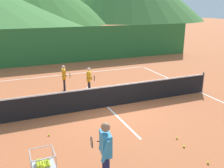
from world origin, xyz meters
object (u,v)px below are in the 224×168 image
at_px(student_0, 64,76).
at_px(instructor, 105,147).
at_px(tennis_net, 107,96).
at_px(tennis_ball_3, 208,163).
at_px(tennis_ball_1, 177,138).
at_px(ball_cart, 42,164).
at_px(tennis_ball_6, 49,135).
at_px(student_1, 89,78).
at_px(tennis_ball_2, 184,146).

bearing_deg(student_0, instructor, -94.64).
height_order(tennis_net, tennis_ball_3, tennis_net).
xyz_separation_m(student_0, tennis_ball_1, (2.40, -6.39, -0.79)).
height_order(ball_cart, tennis_ball_6, ball_cart).
xyz_separation_m(instructor, student_1, (1.70, 6.67, -0.19)).
height_order(student_1, tennis_ball_6, student_1).
distance_m(student_1, tennis_ball_2, 6.27).
bearing_deg(student_1, tennis_net, -85.50).
distance_m(tennis_ball_1, tennis_ball_6, 4.37).
height_order(student_1, tennis_ball_1, student_1).
xyz_separation_m(instructor, ball_cart, (-1.47, 0.51, -0.40)).
bearing_deg(tennis_ball_2, student_1, 100.96).
bearing_deg(student_0, tennis_ball_2, -71.74).
relative_size(student_1, tennis_ball_1, 19.61).
bearing_deg(tennis_net, instructor, -112.13).
xyz_separation_m(tennis_net, ball_cart, (-3.34, -4.08, 0.09)).
relative_size(instructor, tennis_ball_3, 24.35).
xyz_separation_m(tennis_ball_1, tennis_ball_3, (-0.04, -1.50, 0.00)).
relative_size(ball_cart, tennis_ball_6, 13.22).
bearing_deg(tennis_ball_3, student_0, 106.63).
relative_size(tennis_ball_2, tennis_ball_3, 1.00).
height_order(tennis_ball_1, tennis_ball_3, same).
relative_size(tennis_net, student_1, 7.93).
bearing_deg(student_1, tennis_ball_1, -76.86).
bearing_deg(tennis_ball_6, student_1, 54.51).
bearing_deg(tennis_ball_6, tennis_net, 30.19).
bearing_deg(instructor, ball_cart, 160.78).
relative_size(ball_cart, tennis_ball_3, 13.22).
relative_size(instructor, tennis_ball_6, 24.35).
xyz_separation_m(student_0, ball_cart, (-2.07, -6.96, -0.23)).
bearing_deg(ball_cart, tennis_ball_1, 7.34).
relative_size(student_1, tennis_ball_6, 19.61).
relative_size(tennis_net, ball_cart, 11.77).
bearing_deg(student_0, student_1, -36.14).
bearing_deg(tennis_ball_6, ball_cart, -102.02).
height_order(student_1, tennis_ball_2, student_1).
distance_m(student_1, tennis_ball_3, 7.24).
relative_size(student_0, tennis_ball_1, 20.19).
xyz_separation_m(tennis_net, student_0, (-1.26, 2.88, 0.33)).
relative_size(student_0, student_1, 1.03).
bearing_deg(tennis_ball_6, tennis_ball_3, -40.74).
bearing_deg(ball_cart, tennis_ball_6, 77.98).
relative_size(tennis_net, tennis_ball_3, 155.57).
bearing_deg(tennis_ball_2, tennis_ball_3, -85.57).
distance_m(student_0, tennis_ball_3, 8.27).
xyz_separation_m(student_0, tennis_ball_6, (-1.55, -4.52, -0.79)).
height_order(tennis_ball_1, tennis_ball_2, same).
distance_m(tennis_net, student_0, 3.16).
bearing_deg(tennis_ball_6, tennis_ball_2, -31.95).
xyz_separation_m(student_1, tennis_ball_6, (-2.65, -3.72, -0.77)).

